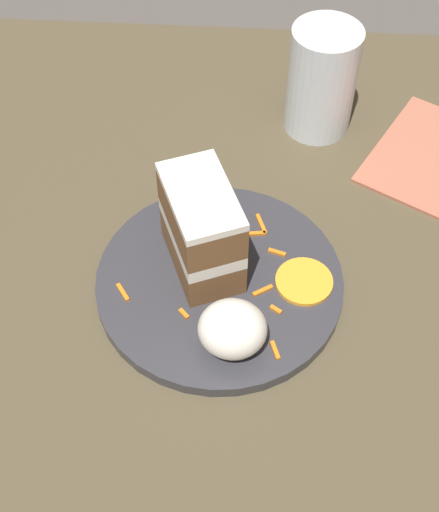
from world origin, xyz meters
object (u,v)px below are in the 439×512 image
object	(u,v)px
cake_slice	(202,231)
orange_garnish	(304,281)
plate	(219,282)
cream_dollop	(232,329)
drinking_glass	(321,87)

from	to	relation	value
cake_slice	orange_garnish	bearing A→B (deg)	147.62
orange_garnish	cake_slice	bearing A→B (deg)	-9.96
plate	cream_dollop	size ratio (longest dim) A/B	3.91
orange_garnish	plate	bearing A→B (deg)	-0.26
cake_slice	plate	bearing A→B (deg)	113.88
orange_garnish	drinking_glass	bearing A→B (deg)	-93.95
cake_slice	drinking_glass	bearing A→B (deg)	-139.59
cream_dollop	drinking_glass	distance (m)	0.33
plate	cream_dollop	xyz separation A→B (m)	(-0.02, 0.07, 0.03)
cream_dollop	plate	bearing A→B (deg)	-77.59
plate	cream_dollop	world-z (taller)	cream_dollop
orange_garnish	cream_dollop	bearing A→B (deg)	48.31
cream_dollop	orange_garnish	world-z (taller)	cream_dollop
cake_slice	orange_garnish	world-z (taller)	cake_slice
drinking_glass	cream_dollop	bearing A→B (deg)	75.48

